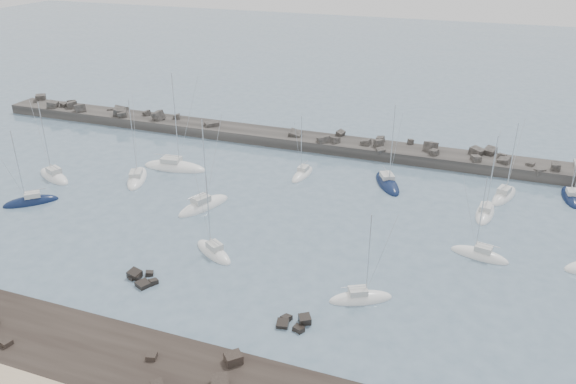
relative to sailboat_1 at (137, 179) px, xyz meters
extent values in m
plane|color=slate|center=(20.52, -14.67, -0.13)|extent=(400.00, 400.00, 0.00)
cube|color=black|center=(20.52, -36.67, -0.13)|extent=(140.00, 12.00, 0.70)
cube|color=black|center=(31.98, -35.28, 0.67)|extent=(2.11, 2.17, 0.90)
cube|color=black|center=(10.90, -37.40, 0.46)|extent=(0.97, 1.06, 0.49)
cube|color=black|center=(31.77, -32.12, 0.66)|extent=(1.97, 1.96, 0.87)
cube|color=black|center=(24.61, -34.25, 0.45)|extent=(1.08, 1.06, 0.47)
cube|color=black|center=(15.30, -23.21, 0.14)|extent=(1.64, 1.56, 1.39)
cube|color=black|center=(15.65, -23.42, 0.16)|extent=(1.15, 1.15, 0.80)
cube|color=black|center=(15.30, -23.72, -0.03)|extent=(0.84, 0.86, 0.56)
cube|color=black|center=(17.18, -24.38, -0.18)|extent=(1.87, 1.82, 1.12)
cube|color=black|center=(16.59, -22.27, -0.04)|extent=(1.25, 1.30, 0.87)
cube|color=black|center=(17.98, -23.60, 0.04)|extent=(1.16, 1.27, 0.81)
cube|color=black|center=(35.89, -24.27, 0.16)|extent=(1.60, 1.68, 1.31)
cube|color=black|center=(34.02, -24.51, 0.04)|extent=(1.18, 1.33, 0.92)
cube|color=black|center=(35.63, -25.50, -0.14)|extent=(1.15, 1.19, 1.00)
cube|color=black|center=(33.98, -25.43, -0.14)|extent=(1.38, 1.52, 1.30)
cube|color=black|center=(35.91, -25.71, 0.05)|extent=(0.94, 1.03, 0.64)
cube|color=#312E2C|center=(13.02, 23.33, 0.07)|extent=(115.00, 6.00, 3.20)
cube|color=#312E2C|center=(-19.85, 25.55, 1.64)|extent=(1.80, 1.72, 1.71)
cube|color=#312E2C|center=(-10.81, 23.87, 1.32)|extent=(1.79, 1.70, 1.06)
cube|color=#312E2C|center=(23.88, 21.64, 1.94)|extent=(2.84, 2.65, 1.90)
cube|color=#312E2C|center=(-18.66, 22.00, 2.43)|extent=(2.93, 2.81, 2.66)
cube|color=#312E2C|center=(-41.05, 23.63, 1.49)|extent=(1.72, 1.66, 1.37)
cube|color=#312E2C|center=(53.21, 24.34, 1.78)|extent=(1.62, 1.81, 1.54)
cube|color=#312E2C|center=(42.67, 22.97, 1.88)|extent=(1.54, 1.67, 1.22)
cube|color=#312E2C|center=(57.50, 22.67, 1.74)|extent=(1.48, 1.44, 0.83)
cube|color=#312E2C|center=(49.25, 24.93, 1.90)|extent=(2.86, 2.64, 1.88)
cube|color=#312E2C|center=(61.14, 22.11, 2.14)|extent=(1.37, 1.52, 1.63)
cube|color=#312E2C|center=(18.09, 22.99, 1.86)|extent=(2.40, 2.17, 2.10)
cube|color=#312E2C|center=(-6.85, 24.17, 1.94)|extent=(1.81, 1.56, 1.52)
cube|color=#312E2C|center=(-32.66, 25.31, 1.96)|extent=(2.07, 2.14, 1.15)
cube|color=#312E2C|center=(-33.12, 23.30, 1.87)|extent=(1.82, 1.73, 1.35)
cube|color=#312E2C|center=(25.71, 25.92, 2.00)|extent=(1.80, 1.92, 1.45)
cube|color=#312E2C|center=(51.37, 25.67, 2.06)|extent=(2.29, 2.50, 1.70)
cube|color=#312E2C|center=(31.09, 22.91, 1.99)|extent=(1.93, 1.69, 1.40)
cube|color=#312E2C|center=(1.44, 22.80, 1.69)|extent=(3.16, 3.12, 1.43)
cube|color=#312E2C|center=(-9.96, 22.46, 2.39)|extent=(2.58, 2.45, 2.48)
cube|color=#312E2C|center=(42.70, 21.99, 2.05)|extent=(1.78, 1.66, 1.25)
cube|color=#312E2C|center=(-13.68, 24.16, 2.04)|extent=(1.91, 1.81, 1.53)
cube|color=#312E2C|center=(-27.92, 21.75, 2.29)|extent=(2.98, 2.88, 1.93)
cube|color=#312E2C|center=(58.89, 20.96, 1.39)|extent=(1.90, 1.95, 1.20)
cube|color=#312E2C|center=(-41.57, 25.82, 2.11)|extent=(2.72, 2.69, 1.34)
cube|color=#312E2C|center=(-33.07, 25.62, 1.72)|extent=(1.25, 1.27, 1.10)
cube|color=#312E2C|center=(38.26, 25.82, 2.02)|extent=(1.24, 1.25, 1.11)
cube|color=#312E2C|center=(33.23, 24.91, 1.99)|extent=(1.56, 1.35, 1.68)
cube|color=#312E2C|center=(41.88, 23.87, 2.22)|extent=(2.47, 2.84, 2.32)
cube|color=#312E2C|center=(-32.99, 25.25, 1.77)|extent=(1.95, 2.06, 1.82)
cube|color=#312E2C|center=(-34.91, 21.90, 2.14)|extent=(2.67, 2.46, 2.01)
cube|color=#312E2C|center=(-17.64, 21.76, 1.95)|extent=(2.43, 2.80, 2.40)
cube|color=#312E2C|center=(53.67, 22.49, 1.76)|extent=(2.54, 2.19, 1.92)
cube|color=#312E2C|center=(49.31, 21.85, 1.84)|extent=(1.91, 2.21, 1.43)
cube|color=#312E2C|center=(-22.68, 24.51, 1.51)|extent=(1.61, 1.60, 1.01)
cube|color=#312E2C|center=(-31.04, 23.05, 1.99)|extent=(2.91, 2.61, 2.25)
cube|color=#312E2C|center=(25.81, 21.98, 1.97)|extent=(1.92, 2.11, 1.62)
cube|color=#312E2C|center=(33.36, 22.56, 2.23)|extent=(1.92, 1.95, 1.54)
cube|color=#312E2C|center=(34.12, 20.79, 1.77)|extent=(1.73, 1.76, 1.08)
ellipsoid|color=white|center=(-0.01, 0.02, -0.08)|extent=(6.04, 9.01, 2.07)
cube|color=silver|center=(0.17, -0.38, 1.11)|extent=(2.60, 2.94, 0.62)
cylinder|color=silver|center=(-0.30, 0.65, 6.66)|extent=(0.11, 0.11, 11.72)
cylinder|color=silver|center=(0.42, -0.93, 1.68)|extent=(1.52, 3.20, 0.09)
ellipsoid|color=#0E1B3D|center=(-9.49, -12.37, -0.08)|extent=(6.99, 6.76, 2.05)
cube|color=silver|center=(-9.22, -12.11, 1.14)|extent=(2.54, 2.51, 0.70)
cylinder|color=silver|center=(-9.93, -12.77, 5.80)|extent=(0.12, 0.12, 10.02)
cylinder|color=silver|center=(-8.85, -11.76, 1.80)|extent=(2.23, 2.10, 0.10)
ellipsoid|color=white|center=(14.34, -4.96, -0.08)|extent=(5.83, 9.06, 2.33)
cube|color=silver|center=(14.17, -5.37, 1.30)|extent=(2.55, 2.92, 0.78)
cylinder|color=silver|center=(14.61, -4.32, 6.78)|extent=(0.13, 0.13, 11.73)
cylinder|color=silver|center=(13.94, -5.93, 2.02)|extent=(1.44, 3.25, 0.11)
ellipsoid|color=white|center=(3.29, 5.91, -0.08)|extent=(11.09, 4.31, 2.53)
cube|color=silver|center=(2.75, 5.87, 1.36)|extent=(3.22, 2.45, 0.74)
cylinder|color=silver|center=(4.15, 5.99, 8.31)|extent=(0.13, 0.13, 14.63)
cylinder|color=silver|center=(1.99, 5.80, 2.05)|extent=(4.33, 0.49, 0.11)
ellipsoid|color=white|center=(21.30, -15.58, -0.08)|extent=(6.98, 5.38, 1.98)
cube|color=silver|center=(21.60, -15.76, 1.11)|extent=(2.36, 2.18, 0.70)
cylinder|color=silver|center=(20.83, -15.30, 5.40)|extent=(0.12, 0.12, 9.27)
cylinder|color=silver|center=(22.01, -16.01, 1.76)|extent=(2.40, 1.51, 0.10)
ellipsoid|color=white|center=(23.79, 10.42, -0.08)|extent=(2.65, 6.95, 1.84)
cube|color=silver|center=(23.82, 10.76, 1.01)|extent=(1.52, 2.01, 0.62)
cylinder|color=silver|center=(23.74, 9.88, 5.29)|extent=(0.11, 0.11, 9.18)
cylinder|color=silver|center=(23.85, 11.24, 1.58)|extent=(0.31, 2.72, 0.09)
ellipsoid|color=white|center=(40.23, -18.57, -0.08)|extent=(7.07, 5.10, 1.85)
cube|color=silver|center=(39.92, -18.73, 1.02)|extent=(2.35, 2.12, 0.62)
cylinder|color=silver|center=(40.71, -18.31, 5.35)|extent=(0.11, 0.11, 9.28)
cylinder|color=silver|center=(39.50, -18.95, 1.59)|extent=(2.47, 1.37, 0.09)
ellipsoid|color=#0E1B3D|center=(37.15, 11.62, -0.08)|extent=(6.46, 9.06, 2.13)
cube|color=silver|center=(36.95, 12.01, 1.15)|extent=(2.70, 3.00, 0.65)
cylinder|color=silver|center=(37.48, 10.99, 6.76)|extent=(0.11, 0.11, 11.87)
cylinder|color=silver|center=(36.67, 12.56, 1.75)|extent=(1.70, 3.17, 0.09)
ellipsoid|color=white|center=(51.57, -5.19, -0.08)|extent=(7.18, 3.45, 1.96)
cube|color=silver|center=(51.90, -5.25, 1.09)|extent=(2.16, 1.74, 0.68)
cylinder|color=silver|center=(51.02, -5.08, 5.40)|extent=(0.12, 0.12, 9.30)
cylinder|color=silver|center=(52.38, -5.35, 1.73)|extent=(2.72, 0.64, 0.10)
ellipsoid|color=white|center=(51.68, 6.62, -0.08)|extent=(3.00, 7.77, 1.98)
cube|color=silver|center=(51.65, 6.25, 1.08)|extent=(1.71, 2.25, 0.64)
cylinder|color=silver|center=(51.73, 7.23, 5.88)|extent=(0.11, 0.11, 10.25)
cylinder|color=silver|center=(51.60, 5.72, 1.68)|extent=(0.36, 3.03, 0.09)
ellipsoid|color=white|center=(54.03, 13.12, -0.08)|extent=(4.65, 7.93, 2.12)
cube|color=silver|center=(53.91, 12.76, 1.18)|extent=(2.13, 2.50, 0.73)
cylinder|color=silver|center=(54.23, 13.69, 5.94)|extent=(0.12, 0.12, 10.23)
cylinder|color=silver|center=(53.74, 12.26, 1.86)|extent=(1.07, 2.91, 0.10)
ellipsoid|color=white|center=(-12.66, -3.96, -0.08)|extent=(8.56, 5.75, 2.28)
cube|color=silver|center=(-12.29, -4.14, 1.28)|extent=(2.79, 2.47, 0.78)
cylinder|color=silver|center=(-13.26, -3.69, 6.45)|extent=(0.13, 0.13, 11.13)
cylinder|color=silver|center=(-11.76, -4.38, 2.01)|extent=(3.04, 1.47, 0.11)
ellipsoid|color=#0E1B3D|center=(63.15, 16.08, -0.08)|extent=(3.06, 7.53, 1.89)
cube|color=silver|center=(63.19, 15.71, 1.03)|extent=(1.69, 2.20, 0.61)
cylinder|color=silver|center=(63.25, 15.20, 1.59)|extent=(0.41, 2.92, 0.09)
camera|label=1|loc=(49.86, -67.07, 35.67)|focal=35.00mm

